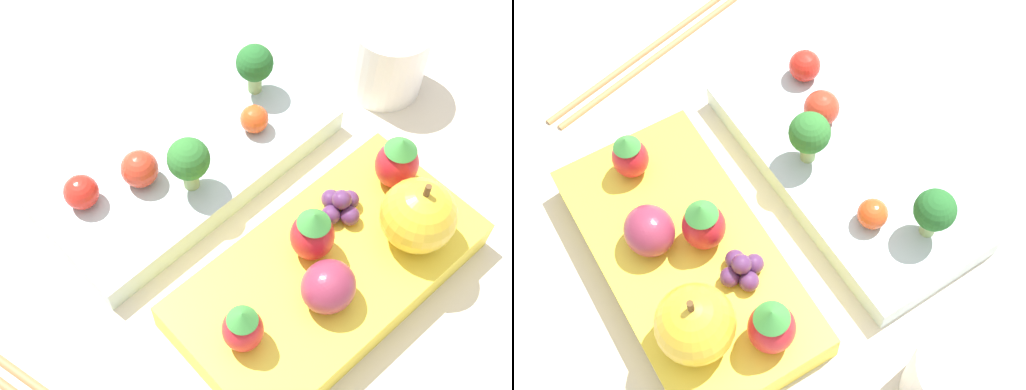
% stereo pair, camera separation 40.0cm
% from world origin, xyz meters
% --- Properties ---
extents(ground_plane, '(4.00, 4.00, 0.00)m').
position_xyz_m(ground_plane, '(0.00, 0.00, 0.00)').
color(ground_plane, beige).
extents(bento_box_savoury, '(0.23, 0.11, 0.02)m').
position_xyz_m(bento_box_savoury, '(0.00, 0.07, 0.01)').
color(bento_box_savoury, silver).
rests_on(bento_box_savoury, ground_plane).
extents(bento_box_fruit, '(0.21, 0.11, 0.03)m').
position_xyz_m(bento_box_fruit, '(0.01, -0.07, 0.01)').
color(bento_box_fruit, yellow).
rests_on(bento_box_fruit, ground_plane).
extents(broccoli_floret_0, '(0.03, 0.03, 0.04)m').
position_xyz_m(broccoli_floret_0, '(0.08, 0.08, 0.05)').
color(broccoli_floret_0, '#93B770').
rests_on(broccoli_floret_0, bento_box_savoury).
extents(broccoli_floret_1, '(0.03, 0.03, 0.05)m').
position_xyz_m(broccoli_floret_1, '(-0.02, 0.04, 0.05)').
color(broccoli_floret_1, '#93B770').
rests_on(broccoli_floret_1, bento_box_savoury).
extents(cherry_tomato_0, '(0.02, 0.02, 0.02)m').
position_xyz_m(cherry_tomato_0, '(0.05, 0.05, 0.03)').
color(cherry_tomato_0, '#DB4C1E').
rests_on(cherry_tomato_0, bento_box_savoury).
extents(cherry_tomato_1, '(0.03, 0.03, 0.03)m').
position_xyz_m(cherry_tomato_1, '(-0.04, 0.07, 0.04)').
color(cherry_tomato_1, red).
rests_on(cherry_tomato_1, bento_box_savoury).
extents(cherry_tomato_2, '(0.03, 0.03, 0.03)m').
position_xyz_m(cherry_tomato_2, '(-0.08, 0.08, 0.03)').
color(cherry_tomato_2, red).
rests_on(cherry_tomato_2, bento_box_savoury).
extents(apple, '(0.05, 0.05, 0.06)m').
position_xyz_m(apple, '(0.07, -0.09, 0.05)').
color(apple, gold).
rests_on(apple, bento_box_fruit).
extents(strawberry_0, '(0.03, 0.03, 0.05)m').
position_xyz_m(strawberry_0, '(0.01, -0.05, 0.05)').
color(strawberry_0, red).
rests_on(strawberry_0, bento_box_fruit).
extents(strawberry_1, '(0.03, 0.03, 0.04)m').
position_xyz_m(strawberry_1, '(-0.07, -0.07, 0.05)').
color(strawberry_1, red).
rests_on(strawberry_1, bento_box_fruit).
extents(strawberry_2, '(0.03, 0.03, 0.05)m').
position_xyz_m(strawberry_2, '(0.09, -0.05, 0.05)').
color(strawberry_2, red).
rests_on(strawberry_2, bento_box_fruit).
extents(plum, '(0.04, 0.03, 0.03)m').
position_xyz_m(plum, '(-0.01, -0.09, 0.04)').
color(plum, '#892D47').
rests_on(plum, bento_box_fruit).
extents(grape_cluster, '(0.03, 0.03, 0.02)m').
position_xyz_m(grape_cluster, '(0.04, -0.05, 0.04)').
color(grape_cluster, '#562D5B').
rests_on(grape_cluster, bento_box_fruit).
extents(drinking_cup, '(0.06, 0.06, 0.06)m').
position_xyz_m(drinking_cup, '(0.18, 0.03, 0.03)').
color(drinking_cup, white).
rests_on(drinking_cup, ground_plane).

